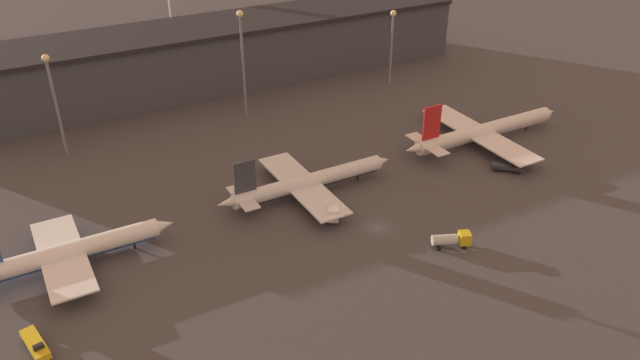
{
  "coord_description": "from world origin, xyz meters",
  "views": [
    {
      "loc": [
        -60.55,
        -85.19,
        71.26
      ],
      "look_at": [
        -5.95,
        13.35,
        6.0
      ],
      "focal_mm": 35.0,
      "sensor_mm": 36.0,
      "label": 1
    }
  ],
  "objects_px": {
    "airplane_2": "(483,131)",
    "service_vehicle_1": "(508,167)",
    "service_vehicle_0": "(333,212)",
    "airplane_0": "(68,253)",
    "service_vehicle_3": "(36,345)",
    "airplane_1": "(307,182)",
    "service_vehicle_2": "(452,239)"
  },
  "relations": [
    {
      "from": "airplane_2",
      "to": "service_vehicle_0",
      "type": "bearing_deg",
      "value": -166.48
    },
    {
      "from": "service_vehicle_1",
      "to": "service_vehicle_3",
      "type": "bearing_deg",
      "value": -133.99
    },
    {
      "from": "airplane_2",
      "to": "service_vehicle_1",
      "type": "relative_size",
      "value": 7.09
    },
    {
      "from": "airplane_1",
      "to": "airplane_2",
      "type": "height_order",
      "value": "airplane_2"
    },
    {
      "from": "service_vehicle_0",
      "to": "service_vehicle_1",
      "type": "relative_size",
      "value": 0.79
    },
    {
      "from": "service_vehicle_0",
      "to": "service_vehicle_3",
      "type": "relative_size",
      "value": 0.67
    },
    {
      "from": "airplane_0",
      "to": "airplane_2",
      "type": "height_order",
      "value": "airplane_2"
    },
    {
      "from": "airplane_0",
      "to": "service_vehicle_1",
      "type": "distance_m",
      "value": 96.57
    },
    {
      "from": "airplane_0",
      "to": "airplane_1",
      "type": "bearing_deg",
      "value": 1.64
    },
    {
      "from": "airplane_0",
      "to": "airplane_2",
      "type": "distance_m",
      "value": 100.76
    },
    {
      "from": "airplane_2",
      "to": "service_vehicle_1",
      "type": "height_order",
      "value": "airplane_2"
    },
    {
      "from": "service_vehicle_0",
      "to": "service_vehicle_2",
      "type": "relative_size",
      "value": 0.71
    },
    {
      "from": "service_vehicle_0",
      "to": "service_vehicle_2",
      "type": "bearing_deg",
      "value": -112.79
    },
    {
      "from": "service_vehicle_0",
      "to": "service_vehicle_1",
      "type": "xyz_separation_m",
      "value": [
        46.01,
        -2.09,
        -0.76
      ]
    },
    {
      "from": "airplane_1",
      "to": "service_vehicle_2",
      "type": "bearing_deg",
      "value": -63.88
    },
    {
      "from": "service_vehicle_3",
      "to": "airplane_2",
      "type": "bearing_deg",
      "value": 89.91
    },
    {
      "from": "airplane_0",
      "to": "service_vehicle_0",
      "type": "height_order",
      "value": "airplane_0"
    },
    {
      "from": "airplane_0",
      "to": "service_vehicle_1",
      "type": "xyz_separation_m",
      "value": [
        95.79,
        -12.05,
        -2.01
      ]
    },
    {
      "from": "airplane_2",
      "to": "service_vehicle_2",
      "type": "distance_m",
      "value": 47.61
    },
    {
      "from": "airplane_0",
      "to": "airplane_1",
      "type": "relative_size",
      "value": 0.92
    },
    {
      "from": "service_vehicle_0",
      "to": "airplane_0",
      "type": "bearing_deg",
      "value": 107.39
    },
    {
      "from": "airplane_2",
      "to": "airplane_1",
      "type": "bearing_deg",
      "value": -179.09
    },
    {
      "from": "service_vehicle_0",
      "to": "service_vehicle_3",
      "type": "xyz_separation_m",
      "value": [
        -58.29,
        -9.37,
        -0.63
      ]
    },
    {
      "from": "service_vehicle_0",
      "to": "service_vehicle_2",
      "type": "height_order",
      "value": "service_vehicle_0"
    },
    {
      "from": "airplane_0",
      "to": "airplane_2",
      "type": "xyz_separation_m",
      "value": [
        100.74,
        2.35,
        0.02
      ]
    },
    {
      "from": "airplane_0",
      "to": "service_vehicle_0",
      "type": "bearing_deg",
      "value": -11.37
    },
    {
      "from": "airplane_1",
      "to": "service_vehicle_2",
      "type": "height_order",
      "value": "airplane_1"
    },
    {
      "from": "service_vehicle_3",
      "to": "airplane_0",
      "type": "bearing_deg",
      "value": 144.94
    },
    {
      "from": "service_vehicle_0",
      "to": "service_vehicle_1",
      "type": "distance_m",
      "value": 46.06
    },
    {
      "from": "airplane_2",
      "to": "service_vehicle_3",
      "type": "bearing_deg",
      "value": -168.84
    },
    {
      "from": "service_vehicle_1",
      "to": "service_vehicle_3",
      "type": "xyz_separation_m",
      "value": [
        -104.29,
        -7.28,
        0.13
      ]
    },
    {
      "from": "airplane_2",
      "to": "service_vehicle_1",
      "type": "distance_m",
      "value": 15.36
    }
  ]
}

